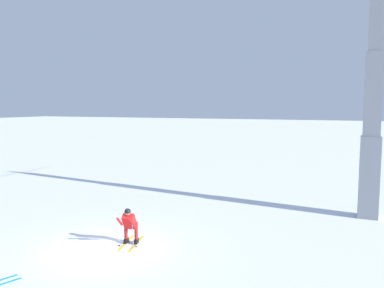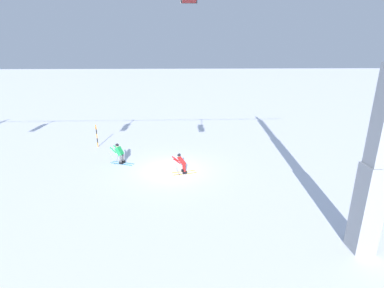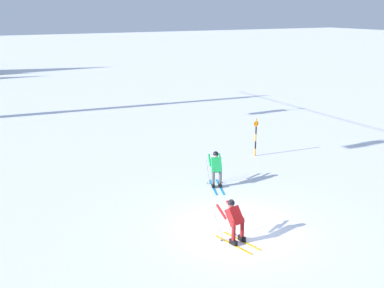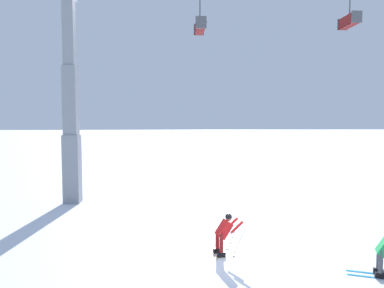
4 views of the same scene
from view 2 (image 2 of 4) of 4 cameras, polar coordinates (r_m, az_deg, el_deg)
name	(u,v)px [view 2 (image 2 of 4)]	position (r m, az deg, el deg)	size (l,w,h in m)	color
ground_plane	(172,170)	(19.94, -4.08, -5.13)	(260.00, 260.00, 0.00)	white
skier_carving_main	(181,162)	(19.05, -2.12, -3.60)	(1.73, 0.95, 1.55)	yellow
lift_tower_near	(383,137)	(12.45, 33.91, 1.20)	(0.86, 2.79, 11.76)	gray
trail_marker_pole	(97,135)	(25.61, -18.54, 1.71)	(0.07, 0.28, 1.96)	orange
skier_distant_uphill	(119,152)	(21.37, -14.35, -1.58)	(1.82, 1.10, 1.64)	#198CCC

